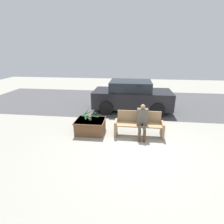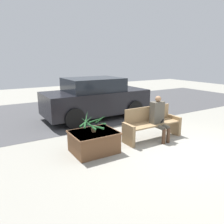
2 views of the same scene
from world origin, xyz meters
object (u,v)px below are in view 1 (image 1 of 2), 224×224
(parked_car, at_px, (132,96))
(planter_box, at_px, (90,126))
(bench, at_px, (139,125))
(potted_plant, at_px, (90,114))
(person_seated, at_px, (142,120))

(parked_car, bearing_deg, planter_box, -117.76)
(planter_box, distance_m, parked_car, 3.43)
(bench, xyz_separation_m, potted_plant, (-1.90, 0.01, 0.32))
(parked_car, bearing_deg, person_seated, -82.38)
(person_seated, relative_size, parked_car, 0.32)
(person_seated, xyz_separation_m, potted_plant, (-2.00, 0.19, 0.06))
(parked_car, bearing_deg, potted_plant, -117.72)
(potted_plant, bearing_deg, parked_car, 62.28)
(bench, xyz_separation_m, parked_car, (-0.32, 3.01, 0.34))
(person_seated, xyz_separation_m, parked_car, (-0.43, 3.19, 0.07))
(person_seated, height_order, potted_plant, person_seated)
(parked_car, bearing_deg, bench, -83.87)
(person_seated, bearing_deg, potted_plant, 174.69)
(person_seated, bearing_deg, planter_box, 174.67)
(potted_plant, bearing_deg, bench, -0.27)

